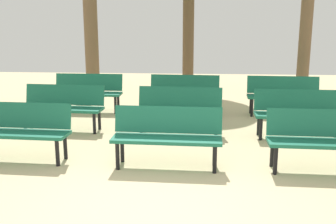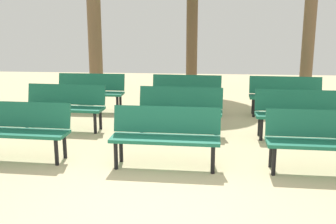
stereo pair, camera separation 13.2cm
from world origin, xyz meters
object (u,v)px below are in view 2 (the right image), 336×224
Objects in this scene: tree_0 at (95,35)px; bench_r1_c1 at (180,107)px; bench_r2_c1 at (186,92)px; tree_2 at (308,42)px; bench_r0_c1 at (166,133)px; bench_r1_c2 at (300,111)px; bench_r2_c0 at (90,90)px; bench_r0_c0 at (18,127)px; bench_r1_c0 at (64,104)px; bench_r2_c2 at (286,94)px; bench_r0_c2 at (324,138)px.

bench_r1_c1 is at bearing -57.33° from tree_0.
tree_2 reaches higher than bench_r2_c1.
tree_0 is at bearing 166.61° from tree_2.
bench_r0_c1 is 6.79m from tree_0.
bench_r1_c2 is 6.79m from tree_0.
bench_r1_c1 is at bearing -135.48° from tree_2.
bench_r2_c0 is at bearing -178.02° from bench_r2_c1.
bench_r1_c1 is (2.42, 1.66, 0.00)m from bench_r0_c0.
bench_r1_c2 is (4.49, -0.25, 0.00)m from bench_r1_c0.
tree_0 is (-5.05, 2.68, 1.19)m from bench_r2_c2.
bench_r0_c1 is at bearing -178.97° from bench_r0_c2.
bench_r1_c0 and bench_r1_c1 have the same top height.
bench_r1_c2 is 0.48× the size of tree_0.
bench_r0_c0 is at bearing 178.54° from bench_r0_c1.
bench_r0_c0 is 1.01× the size of bench_r2_c0.
bench_r1_c2 is at bearing 20.95° from bench_r0_c0.
bench_r0_c0 and bench_r1_c0 have the same top height.
bench_r0_c0 is at bearing -123.03° from bench_r2_c1.
bench_r1_c0 is 1.01× the size of bench_r2_c0.
bench_r1_c2 is at bearing -42.01° from tree_0.
bench_r0_c0 is 2.32m from bench_r0_c1.
bench_r1_c1 is 1.01× the size of bench_r1_c2.
bench_r0_c2 is 1.01× the size of bench_r2_c0.
bench_r1_c0 is (-4.44, 1.93, 0.00)m from bench_r0_c2.
bench_r0_c0 is at bearing 179.82° from bench_r0_c2.
tree_0 is (-4.97, 4.48, 1.19)m from bench_r1_c2.
tree_0 reaches higher than tree_2.
bench_r0_c0 is 0.48× the size of tree_0.
bench_r0_c2 is 0.48× the size of tree_0.
bench_r0_c1 is at bearing -58.18° from bench_r2_c0.
tree_0 reaches higher than bench_r1_c0.
bench_r0_c0 and bench_r0_c2 have the same top height.
tree_2 reaches higher than bench_r1_c0.
bench_r2_c0 is (-2.13, 3.55, 0.00)m from bench_r0_c1.
bench_r2_c1 is at bearing -0.18° from bench_r2_c0.
bench_r2_c1 is at bearing 122.63° from bench_r0_c2.
bench_r2_c2 is at bearing 88.75° from bench_r1_c2.
bench_r0_c1 is 5.78m from tree_2.
tree_2 is (0.81, 3.10, 1.09)m from bench_r1_c2.
tree_0 is at bearing 130.60° from bench_r0_c2.
bench_r2_c2 is at bearing 89.83° from bench_r0_c2.
bench_r1_c2 is at bearing -22.46° from bench_r2_c0.
bench_r0_c0 is 4.85m from bench_r1_c2.
bench_r1_c0 is at bearing 158.44° from bench_r0_c2.
bench_r0_c2 is at bearing -36.90° from bench_r1_c1.
bench_r0_c2 is 4.84m from bench_r1_c0.
bench_r1_c0 is at bearing -91.10° from bench_r2_c0.
bench_r0_c2 is at bearing -51.38° from tree_0.
bench_r0_c2 is (4.56, -0.17, 0.00)m from bench_r0_c0.
bench_r0_c0 and bench_r1_c1 have the same top height.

